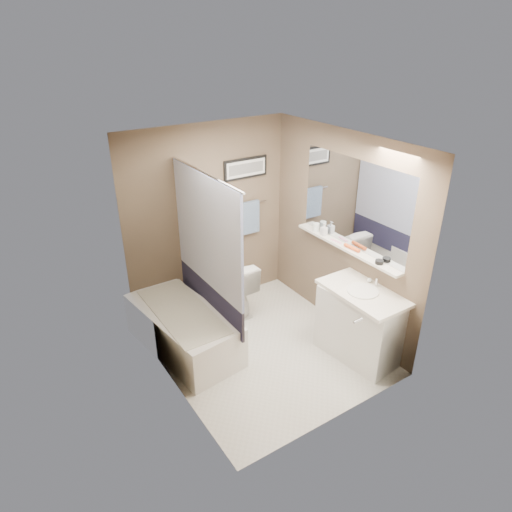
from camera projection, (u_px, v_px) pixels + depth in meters
ground at (263, 349)px, 5.33m from camera, size 2.50×2.50×0.00m
ceiling at (265, 145)px, 4.26m from camera, size 2.20×2.50×0.04m
wall_back at (209, 220)px, 5.71m from camera, size 2.20×0.04×2.40m
wall_front at (345, 312)px, 3.87m from camera, size 2.20×0.04×2.40m
wall_left at (168, 285)px, 4.26m from camera, size 0.04×2.50×2.40m
wall_right at (340, 234)px, 5.32m from camera, size 0.04×2.50×2.40m
tile_surround at (149, 282)px, 4.72m from camera, size 0.02×1.55×2.00m
curtain_rod at (204, 173)px, 4.59m from camera, size 0.02×1.55×0.02m
curtain_upper at (207, 232)px, 4.88m from camera, size 0.03×1.45×1.28m
curtain_lower at (210, 297)px, 5.24m from camera, size 0.03×1.45×0.36m
mirror at (354, 204)px, 5.02m from camera, size 0.02×1.60×1.00m
shelf at (346, 248)px, 5.23m from camera, size 0.12×1.60×0.03m
towel_bar at (247, 205)px, 5.92m from camera, size 0.60×0.02×0.02m
towel at (248, 218)px, 5.99m from camera, size 0.34×0.05×0.44m
art_frame at (246, 168)px, 5.72m from camera, size 0.62×0.02×0.26m
art_mat at (246, 168)px, 5.71m from camera, size 0.56×0.00×0.20m
art_image at (246, 168)px, 5.71m from camera, size 0.50×0.00×0.13m
door at (388, 312)px, 4.22m from camera, size 0.80×0.02×2.00m
door_handle at (358, 321)px, 4.09m from camera, size 0.10×0.02×0.02m
bathtub at (183, 329)px, 5.24m from camera, size 0.88×1.58×0.50m
tub_rim at (182, 311)px, 5.13m from camera, size 0.56×1.36×0.02m
toilet at (232, 286)px, 5.89m from camera, size 0.43×0.73×0.74m
vanity at (360, 325)px, 5.07m from camera, size 0.61×0.95×0.80m
countertop at (363, 293)px, 4.87m from camera, size 0.54×0.96×0.04m
sink_basin at (363, 291)px, 4.86m from camera, size 0.34×0.34×0.01m
faucet_spout at (376, 282)px, 4.93m from camera, size 0.02×0.02×0.10m
faucet_knob at (369, 280)px, 5.02m from camera, size 0.05×0.05×0.05m
candle_bowl_near at (379, 262)px, 4.83m from camera, size 0.09×0.09×0.04m
hair_brush_front at (352, 248)px, 5.14m from camera, size 0.05×0.22×0.04m
pink_comb at (336, 241)px, 5.34m from camera, size 0.05×0.16×0.01m
glass_jar at (316, 227)px, 5.60m from camera, size 0.08×0.08×0.10m
soap_bottle at (324, 229)px, 5.48m from camera, size 0.07×0.08×0.15m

